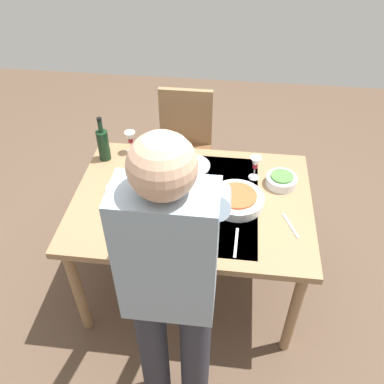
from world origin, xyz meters
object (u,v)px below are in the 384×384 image
wine_bottle (103,144)px  water_cup_near_left (146,223)px  water_cup_near_right (153,195)px  side_bowl_salad (281,180)px  dinner_plate_near (192,166)px  person_server (171,285)px  wine_glass_left (130,138)px  dinner_plate_far (126,189)px  dining_table (192,209)px  chair_near (184,142)px  serving_bowl_pasta (237,199)px  side_bowl_bread (194,236)px  wine_glass_right (255,164)px

wine_bottle → water_cup_near_left: 0.69m
water_cup_near_right → side_bowl_salad: 0.75m
water_cup_near_left → dinner_plate_near: water_cup_near_left is taller
water_cup_near_left → person_server: bearing=113.5°
wine_glass_left → dinner_plate_far: bearing=97.3°
dining_table → dinner_plate_far: size_ratio=5.86×
wine_bottle → water_cup_near_right: wine_bottle is taller
chair_near → serving_bowl_pasta: 1.01m
dinner_plate_far → person_server: bearing=116.9°
person_server → side_bowl_bread: size_ratio=10.56×
water_cup_near_left → side_bowl_bread: bearing=168.0°
chair_near → side_bowl_salad: bearing=134.2°
wine_bottle → side_bowl_salad: (-1.09, 0.13, -0.08)m
dining_table → chair_near: chair_near is taller
dining_table → side_bowl_salad: bearing=-159.9°
person_server → water_cup_near_right: size_ratio=17.06×
side_bowl_bread → person_server: bearing=84.6°
chair_near → wine_glass_right: size_ratio=6.03×
chair_near → wine_glass_left: size_ratio=6.03×
person_server → serving_bowl_pasta: bearing=-108.6°
wine_glass_right → serving_bowl_pasta: wine_glass_right is taller
side_bowl_salad → dinner_plate_far: bearing=9.6°
wine_glass_left → dinner_plate_far: (-0.05, 0.37, -0.10)m
dinner_plate_near → dinner_plate_far: 0.44m
person_server → water_cup_near_left: (0.21, -0.49, -0.17)m
chair_near → dinner_plate_far: chair_near is taller
dining_table → wine_glass_right: bearing=-146.6°
wine_glass_right → side_bowl_bread: (0.30, 0.54, -0.07)m
wine_bottle → wine_glass_right: bearing=174.8°
water_cup_near_right → dinner_plate_far: water_cup_near_right is taller
wine_bottle → water_cup_near_left: size_ratio=3.36×
chair_near → wine_bottle: wine_bottle is taller
chair_near → side_bowl_bread: 1.23m
dining_table → person_server: person_server is taller
chair_near → side_bowl_bread: size_ratio=5.69×
side_bowl_salad → dinner_plate_far: side_bowl_salad is taller
serving_bowl_pasta → chair_near: bearing=-64.9°
water_cup_near_right → serving_bowl_pasta: size_ratio=0.33×
chair_near → water_cup_near_left: size_ratio=10.34×
wine_glass_left → side_bowl_bread: bearing=124.1°
wine_bottle → dinner_plate_near: bearing=178.0°
water_cup_near_left → side_bowl_bread: 0.26m
wine_glass_left → side_bowl_bread: (-0.48, 0.72, -0.07)m
wine_glass_right → side_bowl_salad: size_ratio=0.84×
wine_glass_left → side_bowl_bread: size_ratio=0.94×
side_bowl_salad → wine_glass_left: bearing=-12.9°
chair_near → side_bowl_salad: size_ratio=5.06×
serving_bowl_pasta → wine_glass_right: bearing=-111.2°
serving_bowl_pasta → side_bowl_salad: (-0.25, -0.20, 0.00)m
dining_table → dinner_plate_near: dinner_plate_near is taller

